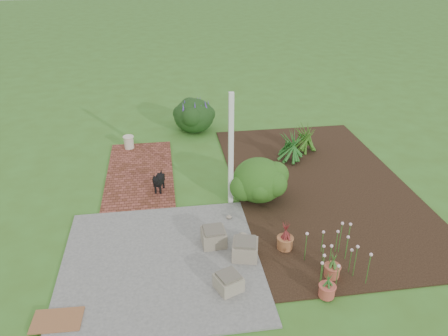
{
  "coord_description": "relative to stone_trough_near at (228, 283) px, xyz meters",
  "views": [
    {
      "loc": [
        -1.03,
        -7.96,
        5.1
      ],
      "look_at": [
        0.2,
        0.4,
        0.7
      ],
      "focal_mm": 35.0,
      "sensor_mm": 36.0,
      "label": 1
    }
  ],
  "objects": [
    {
      "name": "brick_path",
      "position": [
        -1.53,
        4.35,
        -0.15
      ],
      "size": [
        1.6,
        3.5,
        0.04
      ],
      "primitive_type": "cube",
      "color": "#5A2C1C",
      "rests_on": "ground"
    },
    {
      "name": "veranda_post",
      "position": [
        0.47,
        2.7,
        1.08
      ],
      "size": [
        0.1,
        0.1,
        2.5
      ],
      "primitive_type": "cube",
      "color": "white",
      "rests_on": "ground"
    },
    {
      "name": "ground",
      "position": [
        0.17,
        2.6,
        -0.17
      ],
      "size": [
        80.0,
        80.0,
        0.0
      ],
      "primitive_type": "plane",
      "color": "#3D6921",
      "rests_on": "ground"
    },
    {
      "name": "agapanthus_clump_back",
      "position": [
        2.32,
        4.47,
        0.33
      ],
      "size": [
        1.07,
        1.07,
        0.94
      ],
      "primitive_type": null,
      "rotation": [
        0.0,
        0.0,
        -0.03
      ],
      "color": "#113B12",
      "rests_on": "garden_bed"
    },
    {
      "name": "purple_flowering_bush",
      "position": [
        0.04,
        6.89,
        0.34
      ],
      "size": [
        1.3,
        1.3,
        1.02
      ],
      "primitive_type": "ellipsoid",
      "rotation": [
        0.0,
        0.0,
        0.09
      ],
      "color": "black",
      "rests_on": "ground"
    },
    {
      "name": "coir_doormat",
      "position": [
        -2.65,
        -0.3,
        -0.12
      ],
      "size": [
        0.76,
        0.5,
        0.02
      ],
      "primitive_type": "cube",
      "rotation": [
        0.0,
        0.0,
        -0.04
      ],
      "color": "brown",
      "rests_on": "concrete_patio"
    },
    {
      "name": "cream_ceramic_urn",
      "position": [
        -1.85,
        5.82,
        0.04
      ],
      "size": [
        0.31,
        0.31,
        0.34
      ],
      "primitive_type": "cylinder",
      "rotation": [
        0.0,
        0.0,
        -0.21
      ],
      "color": "beige",
      "rests_on": "brick_path"
    },
    {
      "name": "concrete_patio",
      "position": [
        -1.08,
        0.85,
        -0.15
      ],
      "size": [
        3.5,
        3.5,
        0.04
      ],
      "primitive_type": "cube",
      "color": "#5D5D5A",
      "rests_on": "ground"
    },
    {
      "name": "stone_trough_far",
      "position": [
        -0.09,
        1.23,
        0.02
      ],
      "size": [
        0.46,
        0.46,
        0.29
      ],
      "primitive_type": "cube",
      "rotation": [
        0.0,
        0.0,
        0.05
      ],
      "color": "#726B57",
      "rests_on": "concrete_patio"
    },
    {
      "name": "terracotta_pot_small_left",
      "position": [
        1.79,
        0.06,
        -0.03
      ],
      "size": [
        0.3,
        0.3,
        0.21
      ],
      "primitive_type": "cylinder",
      "rotation": [
        0.0,
        0.0,
        -0.21
      ],
      "color": "#A44F37",
      "rests_on": "garden_bed"
    },
    {
      "name": "stone_trough_mid",
      "position": [
        0.42,
        0.77,
        0.02
      ],
      "size": [
        0.54,
        0.54,
        0.3
      ],
      "primitive_type": "cube",
      "rotation": [
        0.0,
        0.0,
        -0.24
      ],
      "color": "#776C5B",
      "rests_on": "concrete_patio"
    },
    {
      "name": "black_dog",
      "position": [
        -1.07,
        3.32,
        0.16
      ],
      "size": [
        0.27,
        0.54,
        0.48
      ],
      "rotation": [
        0.0,
        0.0,
        -0.3
      ],
      "color": "black",
      "rests_on": "brick_path"
    },
    {
      "name": "evergreen_shrub",
      "position": [
        1.09,
        2.74,
        0.34
      ],
      "size": [
        1.32,
        1.32,
        0.96
      ],
      "primitive_type": "ellipsoid",
      "rotation": [
        0.0,
        0.0,
        0.18
      ],
      "color": "#124110",
      "rests_on": "garden_bed"
    },
    {
      "name": "terracotta_pot_small_right",
      "position": [
        1.53,
        -0.38,
        -0.03
      ],
      "size": [
        0.33,
        0.33,
        0.22
      ],
      "primitive_type": "cylinder",
      "rotation": [
        0.0,
        0.0,
        0.38
      ],
      "color": "#B24C3C",
      "rests_on": "garden_bed"
    },
    {
      "name": "agapanthus_clump_front",
      "position": [
        2.85,
        4.99,
        0.29
      ],
      "size": [
        1.04,
        1.04,
        0.87
      ],
      "primitive_type": null,
      "rotation": [
        0.0,
        0.0,
        -0.07
      ],
      "color": "#14390D",
      "rests_on": "garden_bed"
    },
    {
      "name": "garden_bed",
      "position": [
        2.67,
        3.1,
        -0.15
      ],
      "size": [
        4.0,
        7.0,
        0.03
      ],
      "primitive_type": "cube",
      "color": "black",
      "rests_on": "ground"
    },
    {
      "name": "pink_flower_patch",
      "position": [
        1.87,
        0.26,
        0.19
      ],
      "size": [
        1.36,
        1.36,
        0.65
      ],
      "primitive_type": null,
      "rotation": [
        0.0,
        0.0,
        -0.43
      ],
      "color": "#113D0F",
      "rests_on": "garden_bed"
    },
    {
      "name": "terracotta_pot_bronze",
      "position": [
        1.2,
        0.92,
        -0.02
      ],
      "size": [
        0.32,
        0.32,
        0.23
      ],
      "primitive_type": "cylinder",
      "rotation": [
        0.0,
        0.0,
        -0.13
      ],
      "color": "#9C5E34",
      "rests_on": "garden_bed"
    },
    {
      "name": "stone_trough_near",
      "position": [
        0.0,
        0.0,
        0.0
      ],
      "size": [
        0.51,
        0.51,
        0.26
      ],
      "primitive_type": "cube",
      "rotation": [
        0.0,
        0.0,
        0.39
      ],
      "color": "gray",
      "rests_on": "concrete_patio"
    }
  ]
}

